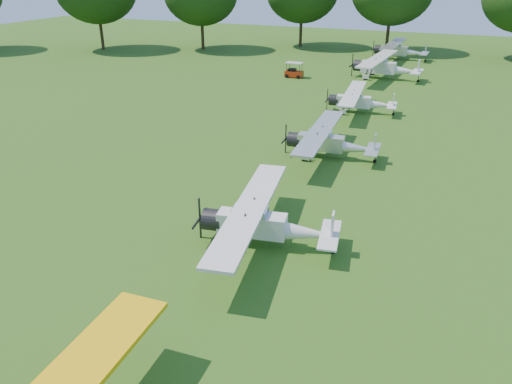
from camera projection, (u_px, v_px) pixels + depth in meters
ground at (229, 248)px, 22.13m from camera, size 160.00×160.00×0.00m
tree_belt at (317, 71)px, 17.66m from camera, size 137.36×130.27×14.52m
aircraft_3 at (263, 222)px, 21.85m from camera, size 6.43×10.18×2.00m
aircraft_4 at (328, 141)px, 31.86m from camera, size 6.16×9.80×1.93m
aircraft_5 at (359, 100)px, 41.47m from camera, size 5.84×9.30×1.83m
aircraft_6 at (384, 66)px, 53.43m from camera, size 7.60×12.11×2.38m
aircraft_7 at (398, 49)px, 64.06m from camera, size 7.06×11.22×2.21m
golf_cart at (294, 72)px, 54.43m from camera, size 1.91×1.21×1.61m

